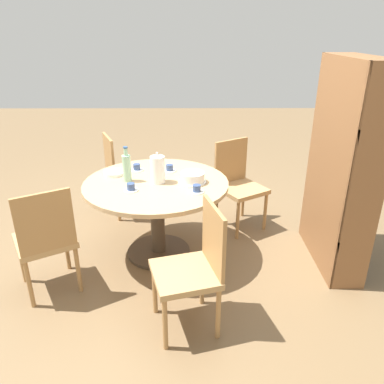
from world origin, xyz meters
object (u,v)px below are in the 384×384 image
object	(u,v)px
cup_c	(131,188)
bookshelf	(340,172)
cup_b	(137,168)
chair_b	(46,238)
chair_c	(194,266)
cup_d	(197,189)
water_bottle	(127,167)
chair_a	(123,173)
chair_d	(238,183)
coffee_pot	(158,169)
cake_main	(193,178)
cup_a	(170,169)

from	to	relation	value
cup_c	bookshelf	bearing A→B (deg)	93.03
cup_b	chair_b	bearing A→B (deg)	-35.63
chair_c	cup_d	distance (m)	0.74
water_bottle	cup_d	bearing A→B (deg)	67.45
chair_a	cup_b	bearing A→B (deg)	179.43
chair_a	water_bottle	size ratio (longest dim) A/B	2.93
chair_d	cup_d	bearing A→B (deg)	-150.81
chair_c	water_bottle	distance (m)	1.15
chair_c	coffee_pot	size ratio (longest dim) A/B	3.33
cake_main	cup_d	bearing A→B (deg)	8.73
cake_main	chair_b	bearing A→B (deg)	-64.52
chair_a	cup_d	size ratio (longest dim) A/B	7.48
chair_b	coffee_pot	size ratio (longest dim) A/B	3.33
cup_c	chair_c	bearing A→B (deg)	35.04
bookshelf	water_bottle	bearing A→B (deg)	86.20
chair_a	cup_c	distance (m)	1.11
chair_c	chair_b	bearing A→B (deg)	-123.60
cake_main	cup_b	bearing A→B (deg)	-120.22
cup_b	chair_d	bearing A→B (deg)	105.60
bookshelf	cup_a	size ratio (longest dim) A/B	14.49
cup_c	cup_d	bearing A→B (deg)	86.01
coffee_pot	cup_d	distance (m)	0.41
chair_d	cup_b	bearing A→B (deg)	164.00
cup_a	cup_c	bearing A→B (deg)	-32.88
water_bottle	cup_d	size ratio (longest dim) A/B	2.55
chair_b	water_bottle	bearing A→B (deg)	-164.77
chair_a	chair_d	bearing A→B (deg)	-127.17
chair_d	cake_main	bearing A→B (deg)	-160.87
coffee_pot	cup_d	size ratio (longest dim) A/B	2.25
cake_main	cup_a	world-z (taller)	cake_main
bookshelf	cake_main	world-z (taller)	bookshelf
coffee_pot	cake_main	world-z (taller)	coffee_pot
chair_b	coffee_pot	world-z (taller)	coffee_pot
chair_a	chair_d	xyz separation A→B (m)	(0.30, 1.24, 0.00)
cup_c	coffee_pot	bearing A→B (deg)	130.70
chair_c	water_bottle	bearing A→B (deg)	-164.23
coffee_pot	water_bottle	xyz separation A→B (m)	(-0.03, -0.27, 0.00)
water_bottle	cup_d	distance (m)	0.65
chair_d	bookshelf	distance (m)	1.06
cup_d	bookshelf	bearing A→B (deg)	96.18
water_bottle	cup_a	size ratio (longest dim) A/B	2.55
cup_a	chair_d	bearing A→B (deg)	113.44
cake_main	bookshelf	bearing A→B (deg)	86.20
chair_d	cup_c	distance (m)	1.26
bookshelf	cup_a	world-z (taller)	bookshelf
chair_b	cup_b	distance (m)	1.06
bookshelf	cake_main	distance (m)	1.23
water_bottle	cake_main	size ratio (longest dim) A/B	1.31
coffee_pot	cup_d	xyz separation A→B (m)	(0.22, 0.33, -0.10)
cup_b	cup_a	bearing A→B (deg)	86.33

